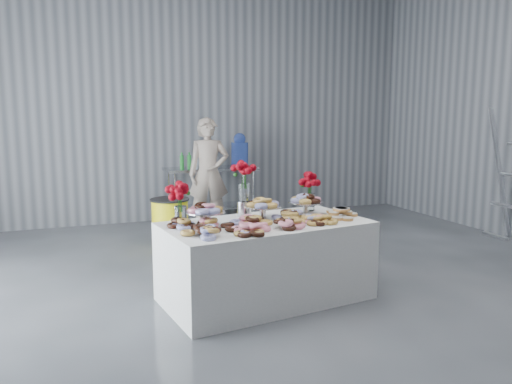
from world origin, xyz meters
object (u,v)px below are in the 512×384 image
prep_table (211,184)px  water_jug (240,151)px  display_table (266,261)px  person (209,174)px  trash_barrel (170,223)px  stepladder (512,175)px

prep_table → water_jug: (0.50, -0.00, 0.53)m
display_table → prep_table: 3.64m
display_table → person: size_ratio=1.11×
water_jug → trash_barrel: (-1.46, -1.42, -0.82)m
prep_table → water_jug: size_ratio=2.71×
person → stepladder: stepladder is taller
water_jug → stepladder: stepladder is taller
water_jug → person: 0.88m
trash_barrel → stepladder: size_ratio=0.35×
prep_table → trash_barrel: 1.73m
display_table → water_jug: size_ratio=3.43×
person → display_table: bearing=-85.3°
trash_barrel → display_table: bearing=-77.4°
water_jug → stepladder: size_ratio=0.29×
display_table → water_jug: (0.97, 3.60, 0.77)m
prep_table → trash_barrel: prep_table is taller
stepladder → person: bearing=147.9°
display_table → prep_table: (0.47, 3.60, 0.24)m
person → trash_barrel: 1.32m
prep_table → person: bearing=-109.4°
water_jug → trash_barrel: size_ratio=0.84×
water_jug → trash_barrel: 2.19m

